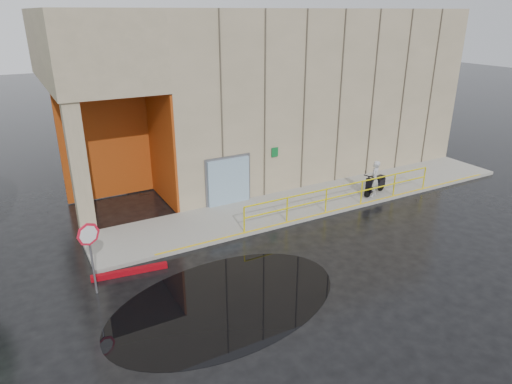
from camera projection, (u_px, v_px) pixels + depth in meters
ground at (302, 270)px, 14.92m from camera, size 120.00×120.00×0.00m
sidewalk at (319, 199)px, 20.35m from camera, size 20.00×3.00×0.15m
building at (268, 84)px, 24.59m from camera, size 20.00×10.17×8.00m
guardrail at (344, 196)px, 19.14m from camera, size 9.56×0.06×1.03m
person at (374, 179)px, 20.21m from camera, size 0.72×0.65×1.64m
scooter at (376, 179)px, 20.50m from camera, size 1.62×0.91×1.22m
stop_sign at (90, 242)px, 13.06m from camera, size 0.67×0.27×2.34m
red_curb at (130, 272)px, 14.67m from camera, size 2.40×0.49×0.18m
puddle at (226, 302)px, 13.30m from camera, size 7.83×5.43×0.01m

